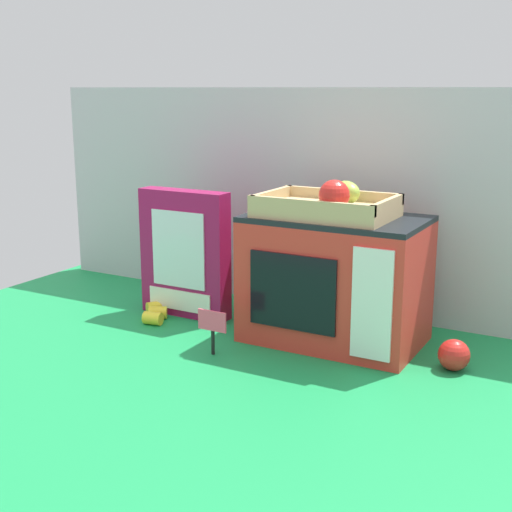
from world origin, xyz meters
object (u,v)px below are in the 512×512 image
toy_microwave (335,279)px  food_groups_crate (329,206)px  cookie_set_box (185,254)px  loose_toy_apple (454,355)px  price_sign (212,325)px  loose_toy_banana (156,313)px

toy_microwave → food_groups_crate: 0.17m
cookie_set_box → loose_toy_apple: (0.69, -0.03, -0.13)m
food_groups_crate → loose_toy_apple: (0.30, -0.03, -0.28)m
food_groups_crate → loose_toy_apple: size_ratio=4.45×
toy_microwave → price_sign: size_ratio=3.92×
food_groups_crate → cookie_set_box: (-0.39, 0.01, -0.16)m
loose_toy_banana → loose_toy_apple: loose_toy_apple is taller
toy_microwave → price_sign: (-0.20, -0.21, -0.08)m
food_groups_crate → loose_toy_apple: 0.41m
toy_microwave → cookie_set_box: size_ratio=1.22×
loose_toy_apple → cookie_set_box: bearing=177.2°
food_groups_crate → loose_toy_banana: size_ratio=2.42×
price_sign → loose_toy_banana: bearing=152.3°
loose_toy_banana → cookie_set_box: bearing=55.3°
price_sign → loose_toy_apple: 0.51m
food_groups_crate → price_sign: food_groups_crate is taller
loose_toy_banana → loose_toy_apple: 0.74m
price_sign → loose_toy_apple: bearing=19.3°
cookie_set_box → loose_toy_banana: size_ratio=2.68×
toy_microwave → loose_toy_apple: 0.31m
food_groups_crate → loose_toy_banana: bearing=-172.3°
price_sign → toy_microwave: bearing=47.4°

